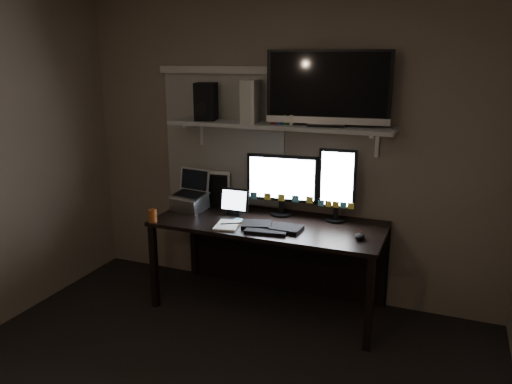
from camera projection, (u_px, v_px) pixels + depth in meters
The scene contains 18 objects.
back_wall at pixel (285, 149), 4.12m from camera, with size 3.60×3.60×0.00m, color #6C5E4D.
window_blinds at pixel (224, 139), 4.29m from camera, with size 1.10×0.02×1.10m, color #B4ADA1.
desk at pixel (274, 238), 4.07m from camera, with size 1.80×0.75×0.73m.
wall_shelf at pixel (278, 125), 3.90m from camera, with size 1.80×0.35×0.03m, color #A4A4A0.
monitor_landscape at pixel (282, 185), 4.03m from camera, with size 0.58×0.06×0.51m, color black.
monitor_portrait at pixel (337, 185), 3.87m from camera, with size 0.29×0.05×0.58m, color black.
keyboard at pixel (271, 227), 3.77m from camera, with size 0.48×0.19×0.03m, color black.
mouse at pixel (360, 236), 3.55m from camera, with size 0.07×0.11×0.04m, color black.
notepad at pixel (227, 225), 3.82m from camera, with size 0.17×0.24×0.01m, color white.
tablet at pixel (235, 201), 4.08m from camera, with size 0.25×0.11×0.22m, color black.
file_sorter at pixel (215, 188), 4.35m from camera, with size 0.23×0.10×0.29m, color black.
laptop at pixel (189, 191), 4.18m from camera, with size 0.30×0.24×0.33m, color silver.
cup at pixel (153, 216), 3.91m from camera, with size 0.07×0.07×0.10m, color #9C491C.
sticky_notes at pixel (249, 223), 3.88m from camera, with size 0.30×0.22×0.00m, color yellow, non-canonical shape.
tv at pixel (328, 89), 3.68m from camera, with size 0.92×0.17×0.55m, color black.
game_console at pixel (252, 101), 3.92m from camera, with size 0.09×0.28×0.33m, color #BDB6AB.
speaker at pixel (206, 102), 4.07m from camera, with size 0.16×0.20×0.30m, color black.
bottles at pixel (282, 116), 3.82m from camera, with size 0.21×0.05×0.13m, color #A50F0C, non-canonical shape.
Camera 1 is at (1.28, -2.07, 1.98)m, focal length 35.00 mm.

